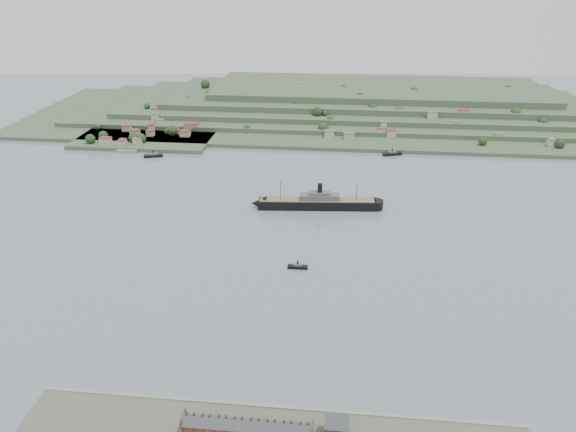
# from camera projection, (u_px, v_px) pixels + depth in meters

# --- Properties ---
(ground) EXTENTS (1400.00, 1400.00, 0.00)m
(ground) POSITION_uv_depth(u_px,v_px,m) (304.00, 254.00, 389.53)
(ground) COLOR slate
(ground) RESTS_ON ground
(terrace_row) EXTENTS (55.60, 9.80, 11.07)m
(terrace_row) POSITION_uv_depth(u_px,v_px,m) (247.00, 429.00, 235.92)
(terrace_row) COLOR #462719
(terrace_row) RESTS_ON ground
(gabled_building) EXTENTS (10.40, 10.18, 14.09)m
(gabled_building) POSITION_uv_depth(u_px,v_px,m) (337.00, 427.00, 235.30)
(gabled_building) COLOR #462719
(gabled_building) RESTS_ON ground
(far_peninsula) EXTENTS (760.00, 309.00, 30.00)m
(far_peninsula) POSITION_uv_depth(u_px,v_px,m) (350.00, 105.00, 736.81)
(far_peninsula) COLOR #374E34
(far_peninsula) RESTS_ON ground
(steamship) EXTENTS (108.53, 21.24, 26.03)m
(steamship) POSITION_uv_depth(u_px,v_px,m) (314.00, 203.00, 459.46)
(steamship) COLOR black
(steamship) RESTS_ON ground
(tugboat) EXTENTS (13.29, 3.71, 5.96)m
(tugboat) POSITION_uv_depth(u_px,v_px,m) (298.00, 266.00, 371.17)
(tugboat) COLOR black
(tugboat) RESTS_ON ground
(ferry_west) EXTENTS (19.93, 10.77, 7.20)m
(ferry_west) POSITION_uv_depth(u_px,v_px,m) (153.00, 155.00, 579.24)
(ferry_west) COLOR black
(ferry_west) RESTS_ON ground
(ferry_east) EXTENTS (20.53, 11.40, 7.43)m
(ferry_east) POSITION_uv_depth(u_px,v_px,m) (392.00, 154.00, 584.70)
(ferry_east) COLOR black
(ferry_east) RESTS_ON ground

